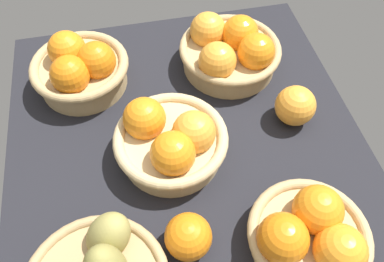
{
  "coord_description": "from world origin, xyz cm",
  "views": [
    {
      "loc": [
        -40.07,
        8.01,
        68.08
      ],
      "look_at": [
        2.55,
        -1.01,
        7.0
      ],
      "focal_mm": 35.95,
      "sensor_mm": 36.0,
      "label": 1
    }
  ],
  "objects_px": {
    "basket_near_right": "(230,50)",
    "loose_orange_back_gap": "(188,237)",
    "loose_orange_front_gap": "(295,106)",
    "basket_far_right": "(80,68)",
    "basket_near_left": "(310,236)",
    "basket_center": "(171,140)"
  },
  "relations": [
    {
      "from": "basket_far_right",
      "to": "loose_orange_front_gap",
      "type": "xyz_separation_m",
      "value": [
        -0.19,
        -0.42,
        -0.01
      ]
    },
    {
      "from": "basket_near_left",
      "to": "loose_orange_front_gap",
      "type": "xyz_separation_m",
      "value": [
        0.26,
        -0.08,
        -0.0
      ]
    },
    {
      "from": "basket_near_right",
      "to": "loose_orange_back_gap",
      "type": "height_order",
      "value": "basket_near_right"
    },
    {
      "from": "basket_far_right",
      "to": "loose_orange_back_gap",
      "type": "bearing_deg",
      "value": -159.41
    },
    {
      "from": "basket_center",
      "to": "loose_orange_back_gap",
      "type": "xyz_separation_m",
      "value": [
        -0.19,
        0.0,
        -0.01
      ]
    },
    {
      "from": "loose_orange_back_gap",
      "to": "basket_far_right",
      "type": "bearing_deg",
      "value": 20.59
    },
    {
      "from": "loose_orange_back_gap",
      "to": "basket_near_right",
      "type": "bearing_deg",
      "value": -24.03
    },
    {
      "from": "basket_far_right",
      "to": "loose_orange_back_gap",
      "type": "height_order",
      "value": "basket_far_right"
    },
    {
      "from": "loose_orange_front_gap",
      "to": "loose_orange_back_gap",
      "type": "relative_size",
      "value": 1.05
    },
    {
      "from": "basket_near_left",
      "to": "loose_orange_back_gap",
      "type": "distance_m",
      "value": 0.2
    },
    {
      "from": "basket_near_right",
      "to": "basket_near_left",
      "type": "bearing_deg",
      "value": -178.14
    },
    {
      "from": "basket_center",
      "to": "basket_near_left",
      "type": "bearing_deg",
      "value": -140.55
    },
    {
      "from": "basket_near_right",
      "to": "loose_orange_front_gap",
      "type": "bearing_deg",
      "value": -152.95
    },
    {
      "from": "basket_center",
      "to": "loose_orange_front_gap",
      "type": "distance_m",
      "value": 0.27
    },
    {
      "from": "basket_far_right",
      "to": "loose_orange_back_gap",
      "type": "relative_size",
      "value": 2.68
    },
    {
      "from": "basket_far_right",
      "to": "basket_near_left",
      "type": "height_order",
      "value": "basket_far_right"
    },
    {
      "from": "loose_orange_front_gap",
      "to": "loose_orange_back_gap",
      "type": "distance_m",
      "value": 0.35
    },
    {
      "from": "basket_near_right",
      "to": "basket_center",
      "type": "bearing_deg",
      "value": 140.79
    },
    {
      "from": "loose_orange_front_gap",
      "to": "loose_orange_back_gap",
      "type": "bearing_deg",
      "value": 129.64
    },
    {
      "from": "basket_center",
      "to": "basket_near_left",
      "type": "xyz_separation_m",
      "value": [
        -0.23,
        -0.19,
        -0.0
      ]
    },
    {
      "from": "basket_near_right",
      "to": "loose_orange_back_gap",
      "type": "xyz_separation_m",
      "value": [
        -0.4,
        0.18,
        -0.01
      ]
    },
    {
      "from": "basket_near_right",
      "to": "basket_center",
      "type": "distance_m",
      "value": 0.28
    }
  ]
}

